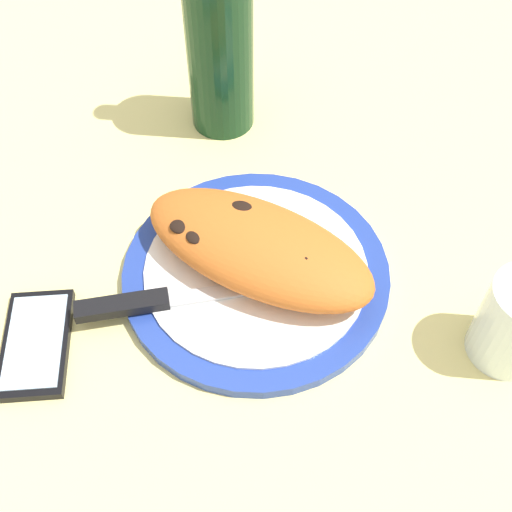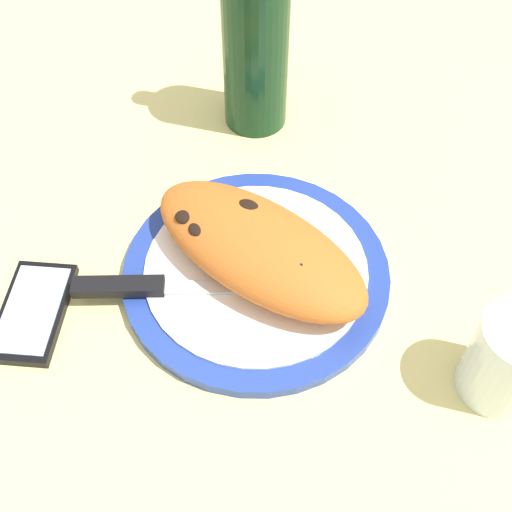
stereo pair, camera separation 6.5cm
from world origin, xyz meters
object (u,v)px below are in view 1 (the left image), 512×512
Objects in this scene: plate at (256,273)px; calzone at (255,246)px; knife at (156,301)px; wine_bottle at (219,41)px; fork at (237,220)px; smartphone at (36,343)px.

calzone is at bearing -63.37° from plate.
wine_bottle is (4.40, -29.37, 9.48)cm from knife.
fork is (4.07, -5.27, 1.06)cm from plate.
knife is (7.84, 7.46, 1.35)cm from plate.
wine_bottle is at bearing -97.76° from smartphone.
knife reaches higher than fork.
calzone is 1.50× the size of fork.
smartphone is at bearing 56.84° from fork.
plate is 1.34× the size of knife.
plate is 22.81cm from smartphone.
calzone is 11.25cm from knife.
fork is 1.34× the size of smartphone.
wine_bottle is (11.96, -21.34, 7.21)cm from calzone.
calzone reaches higher than plate.
wine_bottle is (-5.02, -36.82, 11.05)cm from smartphone.
plate is 0.95× the size of wine_bottle.
smartphone is at bearing 42.37° from calzone.
calzone reaches higher than smartphone.
smartphone is (9.42, 7.46, -1.57)cm from knife.
fork is 0.85× the size of knife.
wine_bottle reaches higher than knife.
wine_bottle reaches higher than fork.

